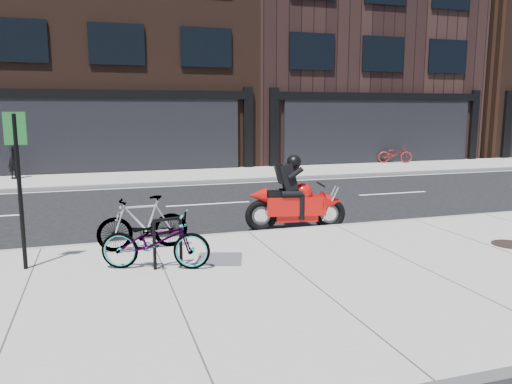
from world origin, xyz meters
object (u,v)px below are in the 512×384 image
object	(u,v)px
bike_rack	(168,238)
bicycle_rear	(143,223)
manhole_cover	(510,244)
utility_grate	(220,259)
bicycle_front	(156,241)
bicycle_far	(395,154)
pedestrian	(14,157)
sign_post	(19,177)
motorcycle	(300,200)

from	to	relation	value
bike_rack	bicycle_rear	distance (m)	1.25
bicycle_rear	manhole_cover	bearing A→B (deg)	72.05
bike_rack	utility_grate	size ratio (longest dim) A/B	1.10
bicycle_rear	bicycle_front	bearing A→B (deg)	1.51
bicycle_far	utility_grate	xyz separation A→B (m)	(-11.64, -12.64, -0.41)
bicycle_rear	pedestrian	distance (m)	11.69
manhole_cover	sign_post	size ratio (longest dim) A/B	0.27
sign_post	bicycle_front	bearing A→B (deg)	-7.67
bicycle_rear	bicycle_far	bearing A→B (deg)	129.34
bicycle_far	sign_post	xyz separation A→B (m)	(-14.71, -12.19, 1.06)
pedestrian	utility_grate	distance (m)	13.09
bike_rack	pedestrian	bearing A→B (deg)	107.83
bicycle_rear	sign_post	world-z (taller)	sign_post
bicycle_far	sign_post	bearing A→B (deg)	150.12
bicycle_front	bicycle_far	size ratio (longest dim) A/B	1.09
pedestrian	sign_post	distance (m)	11.83
manhole_cover	utility_grate	size ratio (longest dim) A/B	0.88
motorcycle	manhole_cover	distance (m)	4.22
motorcycle	sign_post	size ratio (longest dim) A/B	0.90
motorcycle	utility_grate	world-z (taller)	motorcycle
utility_grate	sign_post	world-z (taller)	sign_post
bicycle_rear	sign_post	distance (m)	2.23
manhole_cover	bicycle_rear	bearing A→B (deg)	164.88
bicycle_front	utility_grate	bearing A→B (deg)	-62.52
bicycle_front	bicycle_far	bearing A→B (deg)	-26.05
bike_rack	bicycle_rear	world-z (taller)	bicycle_rear
pedestrian	sign_post	world-z (taller)	sign_post
sign_post	bicycle_rear	bearing A→B (deg)	26.65
bicycle_far	bike_rack	bearing A→B (deg)	156.14
manhole_cover	utility_grate	xyz separation A→B (m)	(-5.45, 0.75, 0.00)
utility_grate	manhole_cover	bearing A→B (deg)	-7.81
utility_grate	bicycle_front	bearing A→B (deg)	-171.26
bicycle_far	bicycle_front	bearing A→B (deg)	155.69
pedestrian	sign_post	xyz separation A→B (m)	(1.77, -11.68, 0.69)
bicycle_far	manhole_cover	xyz separation A→B (m)	(-6.19, -13.39, -0.41)
motorcycle	bicycle_far	size ratio (longest dim) A/B	1.40
motorcycle	pedestrian	size ratio (longest dim) A/B	1.42
bicycle_front	pedestrian	xyz separation A→B (m)	(-3.77, 12.30, 0.33)
pedestrian	utility_grate	size ratio (longest dim) A/B	2.10
bike_rack	bicycle_far	distance (m)	17.92
motorcycle	bicycle_far	bearing A→B (deg)	59.34
bicycle_rear	utility_grate	distance (m)	1.64
bike_rack	bicycle_far	world-z (taller)	bicycle_far
sign_post	motorcycle	bearing A→B (deg)	25.75
bicycle_front	motorcycle	bearing A→B (deg)	-38.44
sign_post	bike_rack	bearing A→B (deg)	-6.47
bicycle_front	pedestrian	distance (m)	12.87
pedestrian	manhole_cover	xyz separation A→B (m)	(10.29, -12.88, -0.78)
motorcycle	manhole_cover	size ratio (longest dim) A/B	3.40
pedestrian	sign_post	bearing A→B (deg)	-159.22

